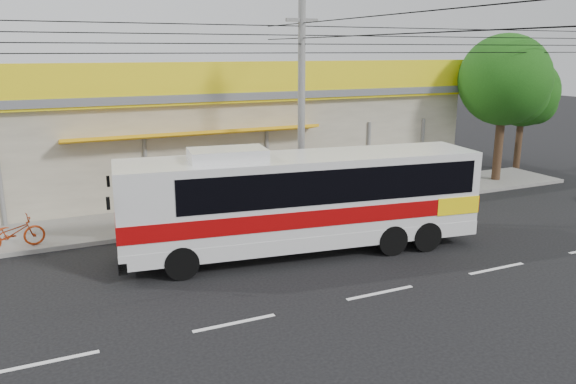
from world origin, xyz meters
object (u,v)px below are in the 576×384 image
Objects in this scene: coach_bus at (308,196)px; tree_far at (526,94)px; tree_near at (508,83)px; utility_pole at (302,38)px; motorbike_red at (12,233)px.

coach_bus is 1.92× the size of tree_far.
coach_bus is 13.71m from tree_near.
tree_near is at bearing 7.87° from utility_pole.
tree_far is at bearing -94.40° from motorbike_red.
motorbike_red is at bearing 176.86° from utility_pole.
motorbike_red is 0.06× the size of utility_pole.
coach_bus is 9.21m from motorbike_red.
utility_pole reaches higher than motorbike_red.
tree_far is (3.07, 1.70, -0.72)m from tree_near.
tree_near reaches higher than tree_far.
utility_pole reaches higher than tree_near.
utility_pole is 5.82× the size of tree_far.
tree_far reaches higher than motorbike_red.
motorbike_red is 24.37m from tree_far.
tree_far reaches higher than coach_bus.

